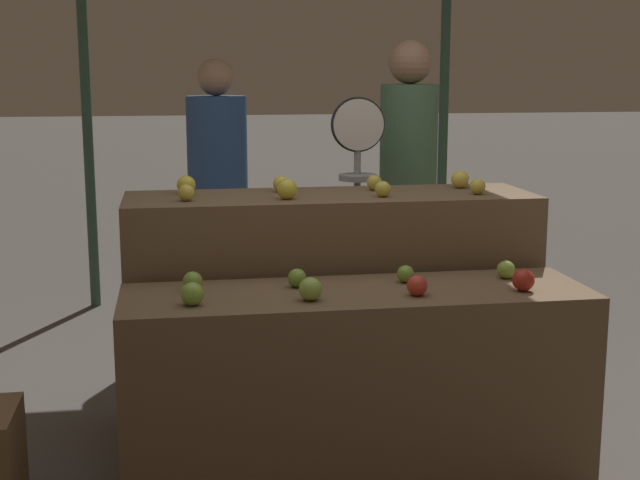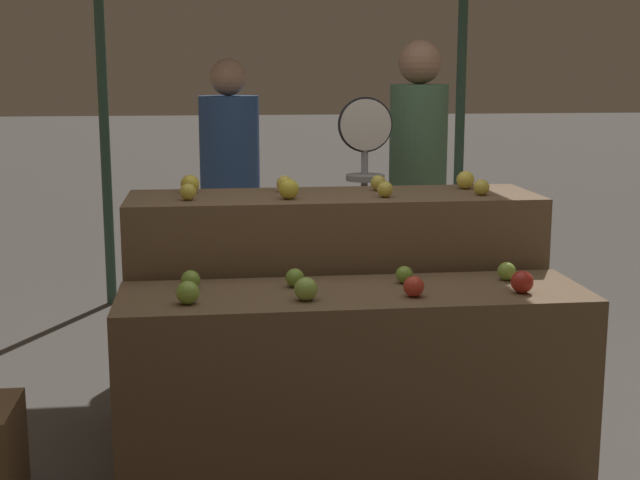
# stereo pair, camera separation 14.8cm
# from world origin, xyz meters

# --- Properties ---
(display_counter_front) EXTENTS (1.85, 0.55, 0.80)m
(display_counter_front) POSITION_xyz_m (0.00, 0.00, 0.40)
(display_counter_front) COLOR brown
(display_counter_front) RESTS_ON ground_plane
(display_counter_back) EXTENTS (1.85, 0.55, 1.11)m
(display_counter_back) POSITION_xyz_m (0.00, 0.60, 0.55)
(display_counter_back) COLOR brown
(display_counter_back) RESTS_ON ground_plane
(apple_front_0) EXTENTS (0.09, 0.09, 0.09)m
(apple_front_0) POSITION_xyz_m (-0.65, -0.12, 0.85)
(apple_front_0) COLOR #84AD3D
(apple_front_0) RESTS_ON display_counter_front
(apple_front_1) EXTENTS (0.09, 0.09, 0.09)m
(apple_front_1) POSITION_xyz_m (-0.21, -0.12, 0.85)
(apple_front_1) COLOR #8EB247
(apple_front_1) RESTS_ON display_counter_front
(apple_front_2) EXTENTS (0.08, 0.08, 0.08)m
(apple_front_2) POSITION_xyz_m (0.21, -0.11, 0.85)
(apple_front_2) COLOR red
(apple_front_2) RESTS_ON display_counter_front
(apple_front_3) EXTENTS (0.09, 0.09, 0.09)m
(apple_front_3) POSITION_xyz_m (0.64, -0.11, 0.85)
(apple_front_3) COLOR #AD281E
(apple_front_3) RESTS_ON display_counter_front
(apple_front_4) EXTENTS (0.08, 0.08, 0.08)m
(apple_front_4) POSITION_xyz_m (-0.64, 0.10, 0.84)
(apple_front_4) COLOR #7AA338
(apple_front_4) RESTS_ON display_counter_front
(apple_front_5) EXTENTS (0.08, 0.08, 0.08)m
(apple_front_5) POSITION_xyz_m (-0.23, 0.10, 0.84)
(apple_front_5) COLOR #7AA338
(apple_front_5) RESTS_ON display_counter_front
(apple_front_6) EXTENTS (0.07, 0.07, 0.07)m
(apple_front_6) POSITION_xyz_m (0.22, 0.10, 0.84)
(apple_front_6) COLOR #7AA338
(apple_front_6) RESTS_ON display_counter_front
(apple_front_7) EXTENTS (0.08, 0.08, 0.08)m
(apple_front_7) POSITION_xyz_m (0.65, 0.10, 0.84)
(apple_front_7) COLOR #84AD3D
(apple_front_7) RESTS_ON display_counter_front
(apple_back_0) EXTENTS (0.07, 0.07, 0.07)m
(apple_back_0) POSITION_xyz_m (-0.65, 0.50, 1.14)
(apple_back_0) COLOR gold
(apple_back_0) RESTS_ON display_counter_back
(apple_back_1) EXTENTS (0.09, 0.09, 0.09)m
(apple_back_1) POSITION_xyz_m (-0.21, 0.48, 1.15)
(apple_back_1) COLOR gold
(apple_back_1) RESTS_ON display_counter_back
(apple_back_2) EXTENTS (0.07, 0.07, 0.07)m
(apple_back_2) POSITION_xyz_m (0.21, 0.48, 1.14)
(apple_back_2) COLOR gold
(apple_back_2) RESTS_ON display_counter_back
(apple_back_3) EXTENTS (0.07, 0.07, 0.07)m
(apple_back_3) POSITION_xyz_m (0.66, 0.49, 1.14)
(apple_back_3) COLOR gold
(apple_back_3) RESTS_ON display_counter_back
(apple_back_4) EXTENTS (0.08, 0.08, 0.08)m
(apple_back_4) POSITION_xyz_m (-0.64, 0.72, 1.15)
(apple_back_4) COLOR gold
(apple_back_4) RESTS_ON display_counter_back
(apple_back_5) EXTENTS (0.08, 0.08, 0.08)m
(apple_back_5) POSITION_xyz_m (-0.21, 0.72, 1.14)
(apple_back_5) COLOR yellow
(apple_back_5) RESTS_ON display_counter_back
(apple_back_6) EXTENTS (0.07, 0.07, 0.07)m
(apple_back_6) POSITION_xyz_m (0.23, 0.71, 1.14)
(apple_back_6) COLOR gold
(apple_back_6) RESTS_ON display_counter_back
(apple_back_7) EXTENTS (0.09, 0.09, 0.09)m
(apple_back_7) POSITION_xyz_m (0.65, 0.71, 1.15)
(apple_back_7) COLOR yellow
(apple_back_7) RESTS_ON display_counter_back
(produce_scale) EXTENTS (0.28, 0.20, 1.52)m
(produce_scale) POSITION_xyz_m (0.24, 1.17, 1.11)
(produce_scale) COLOR #99999E
(produce_scale) RESTS_ON ground_plane
(person_vendor_at_scale) EXTENTS (0.44, 0.44, 1.82)m
(person_vendor_at_scale) POSITION_xyz_m (0.60, 1.51, 1.07)
(person_vendor_at_scale) COLOR #2D2D38
(person_vendor_at_scale) RESTS_ON ground_plane
(person_customer_left) EXTENTS (0.39, 0.39, 1.73)m
(person_customer_left) POSITION_xyz_m (-0.43, 2.21, 1.00)
(person_customer_left) COLOR #2D2D38
(person_customer_left) RESTS_ON ground_plane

